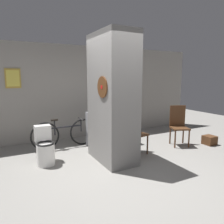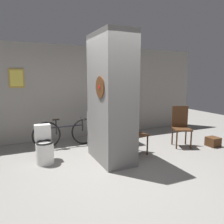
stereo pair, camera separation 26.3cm
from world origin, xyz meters
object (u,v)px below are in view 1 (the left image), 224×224
at_px(bottle_tall, 100,108).
at_px(toilet, 45,148).
at_px(chair_near_pillar, 134,130).
at_px(chair_by_doorway, 179,124).
at_px(bicycle, 65,133).

bearing_deg(bottle_tall, toilet, -159.28).
distance_m(chair_near_pillar, chair_by_doorway, 1.35).
distance_m(chair_near_pillar, bicycle, 1.73).
xyz_separation_m(chair_by_doorway, bicycle, (-2.65, 1.13, -0.19)).
distance_m(chair_by_doorway, bicycle, 2.89).
bearing_deg(bicycle, chair_by_doorway, -23.14).
xyz_separation_m(toilet, bicycle, (0.64, 0.85, 0.03)).
relative_size(chair_by_doorway, bicycle, 0.62).
bearing_deg(bottle_tall, chair_by_doorway, -24.82).
relative_size(chair_by_doorway, bottle_tall, 3.23).
xyz_separation_m(chair_by_doorway, bottle_tall, (-1.82, 0.84, 0.43)).
height_order(bicycle, bottle_tall, bottle_tall).
height_order(toilet, chair_by_doorway, chair_by_doorway).
bearing_deg(chair_near_pillar, bicycle, 129.80).
height_order(toilet, bottle_tall, bottle_tall).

